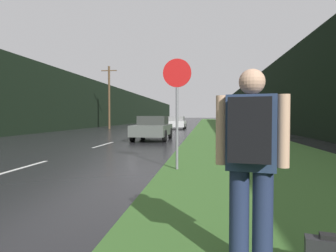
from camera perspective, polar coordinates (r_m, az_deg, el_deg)
name	(u,v)px	position (r m, az deg, el deg)	size (l,w,h in m)	color
grass_verge	(219,127)	(39.22, 9.61, -0.22)	(6.00, 240.00, 0.02)	#386028
lane_stripe_b	(17,169)	(9.04, -26.86, -7.35)	(0.12, 3.00, 0.01)	silver
lane_stripe_c	(104,145)	(15.31, -12.12, -3.49)	(0.12, 3.00, 0.01)	silver
lane_stripe_d	(136,136)	(22.03, -6.18, -1.83)	(0.12, 3.00, 0.01)	silver
treeline_far_side	(116,107)	(51.35, -9.88, 3.61)	(2.00, 140.00, 6.02)	black
treeline_near_side	(254,104)	(49.81, 16.01, 4.09)	(2.00, 140.00, 6.83)	black
utility_pole_far	(109,96)	(34.89, -11.14, 5.55)	(1.80, 0.24, 7.11)	#4C3823
stop_sign	(177,100)	(7.89, 1.73, 4.92)	(0.75, 0.07, 2.93)	slate
hitchhiker_with_backpack	(251,157)	(2.77, 15.53, -5.77)	(0.63, 0.50, 1.84)	#1E2847
car_passing_near	(153,128)	(17.99, -2.91, -0.34)	(2.00, 4.50, 1.44)	#4C514C
car_passing_far	(177,123)	(33.41, 1.64, 0.63)	(2.04, 4.13, 1.41)	#BCBCBC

